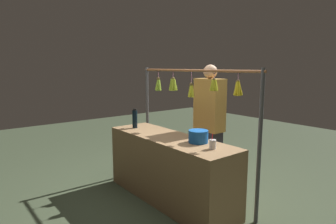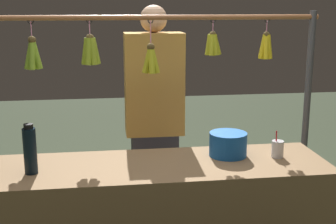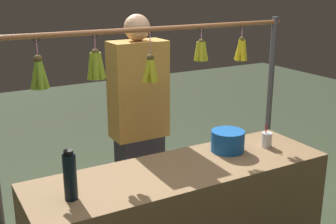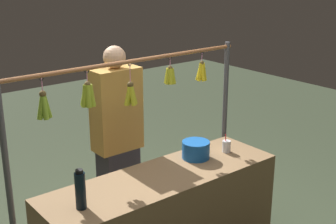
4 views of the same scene
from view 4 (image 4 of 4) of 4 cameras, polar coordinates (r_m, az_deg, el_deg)
market_counter at (r=3.77m, az=-0.59°, el=-13.38°), size 1.93×0.58×0.82m
display_rack at (r=3.70m, az=-4.62°, el=-0.61°), size 2.13×0.12×1.68m
water_bottle at (r=3.12m, az=-10.63°, el=-9.33°), size 0.07×0.07×0.28m
blue_bucket at (r=3.85m, az=3.41°, el=-4.62°), size 0.23×0.23×0.14m
drink_cup at (r=4.00m, az=7.14°, el=-4.17°), size 0.07×0.07×0.16m
vendor_person at (r=4.09m, az=-6.17°, el=-4.03°), size 0.41×0.22×1.72m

